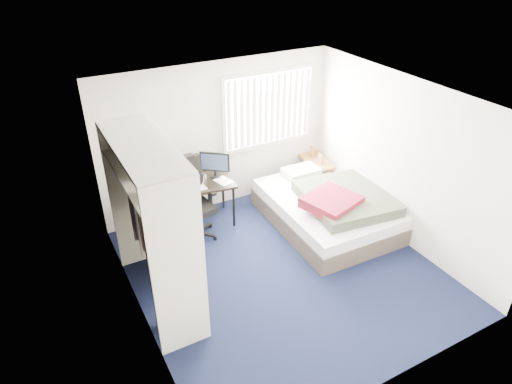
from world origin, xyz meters
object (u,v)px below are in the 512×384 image
object	(u,v)px
nightstand	(315,162)
bed	(329,208)
office_chair	(192,207)
desk	(184,182)

from	to	relation	value
nightstand	bed	size ratio (longest dim) A/B	0.40
office_chair	bed	xyz separation A→B (m)	(2.04, -0.79, -0.20)
desk	office_chair	distance (m)	0.42
office_chair	desk	bearing A→B (deg)	90.45
nightstand	desk	bearing A→B (deg)	-179.38
office_chair	nightstand	size ratio (longest dim) A/B	1.45
office_chair	bed	distance (m)	2.20
desk	nightstand	bearing A→B (deg)	0.62
desk	nightstand	distance (m)	2.55
office_chair	bed	world-z (taller)	office_chair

